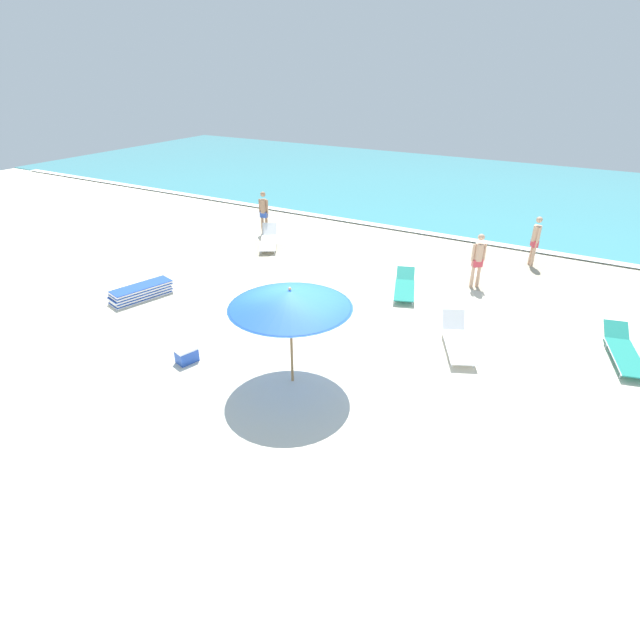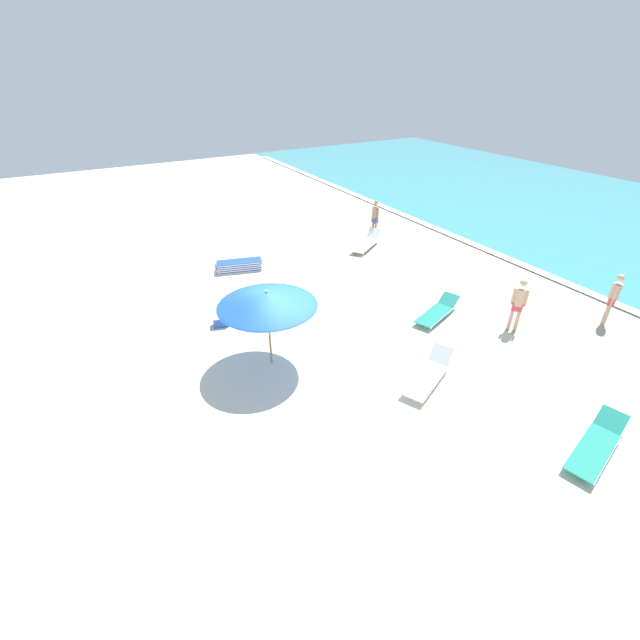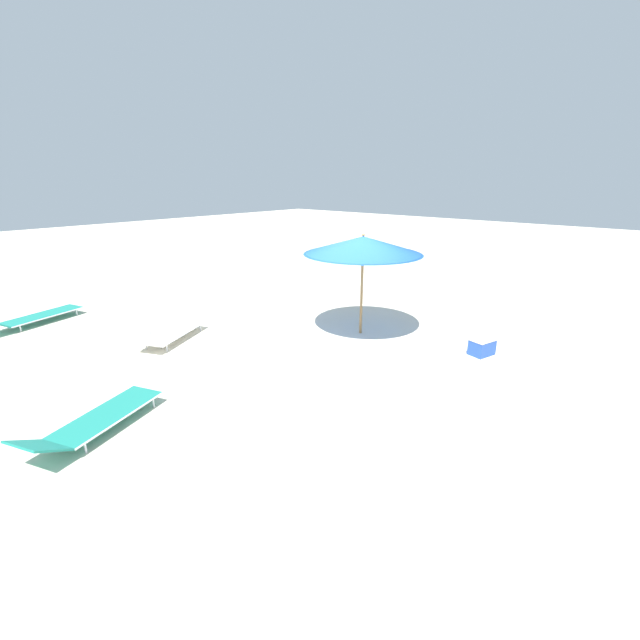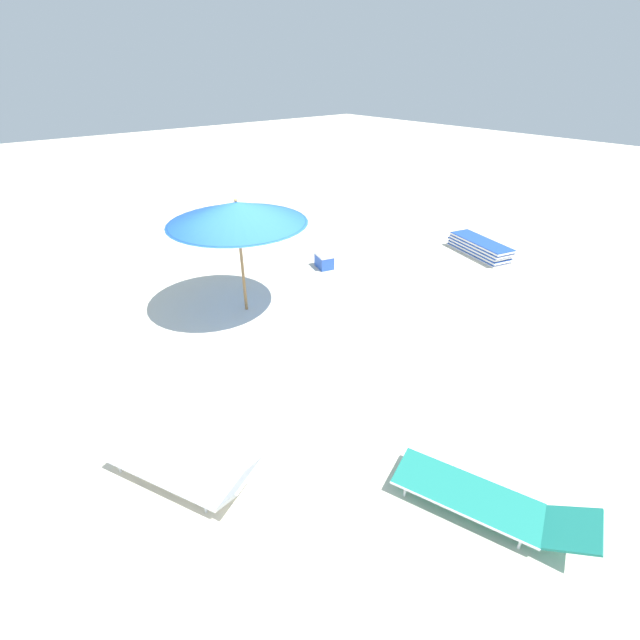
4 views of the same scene
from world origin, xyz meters
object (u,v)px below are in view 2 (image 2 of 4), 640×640
at_px(beachgoer_strolling_adult, 613,297).
at_px(sun_lounger_near_water_right, 367,243).
at_px(sun_lounger_under_umbrella, 428,375).
at_px(sun_lounger_near_water_left, 437,311).
at_px(sun_lounger_beside_umbrella, 597,445).
at_px(cooler_box, 221,320).
at_px(beachgoer_wading_adult, 375,216).
at_px(beach_umbrella, 267,299).
at_px(beachgoer_shoreline_child, 519,302).
at_px(lounger_stack, 239,266).

bearing_deg(beachgoer_strolling_adult, sun_lounger_near_water_right, -102.11).
xyz_separation_m(sun_lounger_under_umbrella, sun_lounger_near_water_left, (-2.42, 2.57, -0.02)).
bearing_deg(sun_lounger_beside_umbrella, cooler_box, -163.68).
bearing_deg(sun_lounger_beside_umbrella, sun_lounger_near_water_left, 156.01).
xyz_separation_m(sun_lounger_beside_umbrella, beachgoer_wading_adult, (-13.39, 3.72, 0.80)).
height_order(beach_umbrella, beachgoer_shoreline_child, beach_umbrella).
bearing_deg(sun_lounger_beside_umbrella, sun_lounger_near_water_right, 153.83).
distance_m(sun_lounger_near_water_right, beachgoer_shoreline_child, 8.12).
height_order(sun_lounger_near_water_left, beachgoer_strolling_adult, beachgoer_strolling_adult).
relative_size(lounger_stack, beachgoer_strolling_adult, 1.13).
height_order(sun_lounger_near_water_left, sun_lounger_near_water_right, sun_lounger_near_water_right).
bearing_deg(sun_lounger_near_water_left, beach_umbrella, -113.91).
distance_m(beach_umbrella, sun_lounger_beside_umbrella, 8.30).
bearing_deg(beachgoer_shoreline_child, lounger_stack, -3.85).
bearing_deg(beachgoer_strolling_adult, sun_lounger_beside_umbrella, -0.13).
height_order(sun_lounger_beside_umbrella, beachgoer_shoreline_child, beachgoer_shoreline_child).
xyz_separation_m(sun_lounger_beside_umbrella, cooler_box, (-9.14, -5.43, -0.02)).
xyz_separation_m(sun_lounger_near_water_right, cooler_box, (3.24, -8.01, -0.03)).
xyz_separation_m(sun_lounger_near_water_left, beachgoer_wading_adult, (-7.31, 2.70, 0.80)).
relative_size(lounger_stack, sun_lounger_under_umbrella, 0.95).
bearing_deg(beachgoer_wading_adult, lounger_stack, 90.96).
bearing_deg(cooler_box, beachgoer_shoreline_child, -15.22).
height_order(beach_umbrella, sun_lounger_near_water_left, beach_umbrella).
bearing_deg(beachgoer_strolling_adult, sun_lounger_near_water_left, -63.62).
height_order(sun_lounger_beside_umbrella, cooler_box, sun_lounger_beside_umbrella).
xyz_separation_m(beach_umbrella, sun_lounger_under_umbrella, (2.83, 3.30, -1.83)).
bearing_deg(sun_lounger_near_water_left, beachgoer_shoreline_child, 20.72).
height_order(lounger_stack, beachgoer_wading_adult, beachgoer_wading_adult).
xyz_separation_m(beachgoer_wading_adult, beachgoer_shoreline_child, (9.09, -1.17, 0.00)).
distance_m(beachgoer_wading_adult, beachgoer_strolling_adult, 10.48).
bearing_deg(beachgoer_shoreline_child, sun_lounger_near_water_right, -38.75).
xyz_separation_m(lounger_stack, beachgoer_shoreline_child, (8.60, 5.97, 0.79)).
relative_size(beachgoer_shoreline_child, cooler_box, 3.06).
relative_size(lounger_stack, beachgoer_shoreline_child, 1.13).
height_order(lounger_stack, sun_lounger_under_umbrella, sun_lounger_under_umbrella).
relative_size(sun_lounger_under_umbrella, cooler_box, 3.65).
bearing_deg(beachgoer_wading_adult, sun_lounger_beside_umbrella, 161.50).
bearing_deg(sun_lounger_beside_umbrella, beachgoer_shoreline_child, 134.82).
xyz_separation_m(lounger_stack, beachgoer_wading_adult, (-0.49, 7.14, 0.79)).
bearing_deg(cooler_box, lounger_stack, 77.76).
bearing_deg(sun_lounger_under_umbrella, cooler_box, -169.74).
height_order(lounger_stack, sun_lounger_near_water_right, sun_lounger_near_water_right).
relative_size(sun_lounger_near_water_right, beachgoer_strolling_adult, 1.26).
distance_m(beach_umbrella, beachgoer_strolling_adult, 10.91).
height_order(beach_umbrella, beachgoer_strolling_adult, beach_umbrella).
bearing_deg(sun_lounger_near_water_left, beachgoer_wading_adult, 139.79).
xyz_separation_m(beach_umbrella, sun_lounger_near_water_right, (-5.89, 7.42, -1.84)).
relative_size(lounger_stack, sun_lounger_near_water_right, 0.90).
bearing_deg(beachgoer_strolling_adult, beachgoer_shoreline_child, -52.49).
distance_m(sun_lounger_near_water_left, beachgoer_wading_adult, 7.83).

